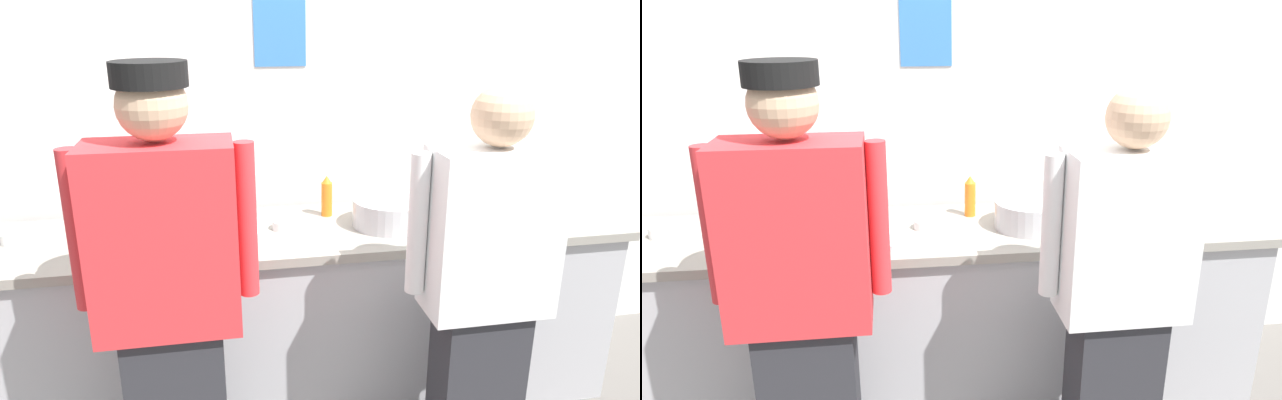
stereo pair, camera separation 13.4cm
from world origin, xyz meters
TOP-DOWN VIEW (x-y plane):
  - wall_back at (-0.00, 0.80)m, footprint 4.69×0.11m
  - prep_counter at (0.00, 0.34)m, footprint 2.99×0.65m
  - chef_near_left at (-0.53, -0.27)m, footprint 0.61×0.24m
  - chef_center at (0.60, -0.29)m, footprint 0.59×0.24m
  - plate_stack_front at (-0.84, 0.34)m, footprint 0.22×0.22m
  - plate_stack_rear at (0.96, 0.33)m, footprint 0.24×0.24m
  - mixing_bowl_steel at (0.41, 0.31)m, footprint 0.34×0.34m
  - sheet_tray at (-0.40, 0.33)m, footprint 0.50×0.44m
  - squeeze_bottle_primary at (0.16, 0.50)m, footprint 0.05×0.05m
  - ramekin_yellow_sauce at (-1.23, 0.40)m, footprint 0.09×0.09m
  - ramekin_orange_sauce at (-0.08, 0.35)m, footprint 0.09×0.09m
  - deli_cup at (1.26, 0.39)m, footprint 0.09×0.09m
  - chefs_knife at (0.69, 0.41)m, footprint 0.28×0.03m

SIDE VIEW (x-z plane):
  - prep_counter at x=0.00m, z-range 0.00..0.89m
  - chef_center at x=0.60m, z-range 0.05..1.65m
  - chefs_knife at x=0.69m, z-range 0.89..0.91m
  - sheet_tray at x=-0.40m, z-range 0.89..0.92m
  - chef_near_left at x=-0.53m, z-range 0.06..1.75m
  - ramekin_orange_sauce at x=-0.08m, z-range 0.89..0.93m
  - ramekin_yellow_sauce at x=-1.23m, z-range 0.89..0.94m
  - plate_stack_rear at x=0.96m, z-range 0.89..0.96m
  - plate_stack_front at x=-0.84m, z-range 0.89..0.99m
  - deli_cup at x=1.26m, z-range 0.89..1.00m
  - mixing_bowl_steel at x=0.41m, z-range 0.89..1.02m
  - squeeze_bottle_primary at x=0.16m, z-range 0.89..1.09m
  - wall_back at x=0.00m, z-range 0.00..2.94m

